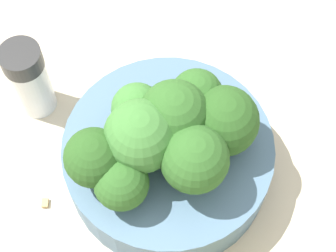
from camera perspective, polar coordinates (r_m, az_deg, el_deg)
The scene contains 13 objects.
ground_plane at distance 0.50m, azimuth -0.00°, elevation -4.44°, with size 3.00×3.00×0.00m, color beige.
bowl at distance 0.48m, azimuth -0.00°, elevation -3.29°, with size 0.17×0.17×0.05m, color slate.
broccoli_floret_0 at distance 0.42m, azimuth 0.87°, elevation 0.86°, with size 0.05×0.05×0.07m.
broccoli_floret_1 at distance 0.43m, azimuth 5.65°, elevation 0.46°, with size 0.06×0.06×0.06m.
broccoli_floret_2 at distance 0.41m, azimuth -2.76°, elevation -1.12°, with size 0.06×0.06×0.07m.
broccoli_floret_3 at distance 0.41m, azimuth 2.71°, elevation -3.49°, with size 0.05×0.05×0.06m.
broccoli_floret_4 at distance 0.44m, azimuth -3.09°, elevation 1.77°, with size 0.04×0.04×0.05m.
broccoli_floret_5 at distance 0.42m, azimuth -4.81°, elevation -5.81°, with size 0.04×0.04×0.05m.
broccoli_floret_6 at distance 0.44m, azimuth 2.40°, elevation 3.37°, with size 0.04×0.04×0.05m.
broccoli_floret_7 at distance 0.42m, azimuth -7.50°, elevation -3.26°, with size 0.05×0.05×0.06m.
pepper_shaker at distance 0.51m, azimuth -13.90°, elevation 4.62°, with size 0.04×0.04×0.08m.
almond_crumb_1 at distance 0.49m, azimuth -12.41°, elevation -7.59°, with size 0.01×0.01×0.01m, color tan.
almond_crumb_2 at distance 0.54m, azimuth -12.48°, elevation 3.08°, with size 0.01×0.01×0.01m, color olive.
Camera 1 is at (0.12, -0.15, 0.46)m, focal length 60.00 mm.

